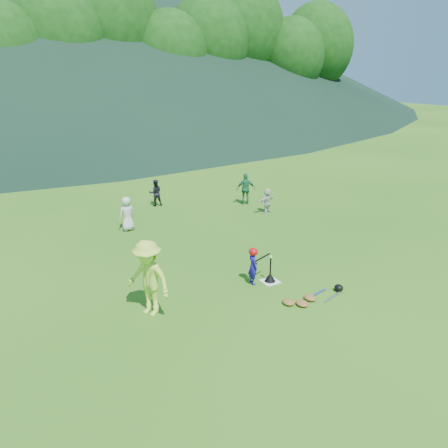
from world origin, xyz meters
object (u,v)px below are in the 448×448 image
object	(u,v)px
fielder_a	(127,214)
batting_tee	(270,277)
home_plate	(270,281)
equipment_pile	(310,298)
fielder_c	(246,189)
adult_coach	(148,278)
fielder_b	(155,193)
batter_child	(253,266)
fielder_d	(267,201)

from	to	relation	value
fielder_a	batting_tee	xyz separation A→B (m)	(2.04, -5.85, -0.49)
home_plate	equipment_pile	xyz separation A→B (m)	(0.29, -1.33, 0.06)
home_plate	fielder_a	size ratio (longest dim) A/B	0.36
fielder_a	fielder_c	distance (m)	5.42
equipment_pile	home_plate	bearing A→B (deg)	102.14
home_plate	adult_coach	xyz separation A→B (m)	(-3.41, 0.09, 0.91)
fielder_b	equipment_pile	size ratio (longest dim) A/B	0.62
batter_child	fielder_a	world-z (taller)	fielder_a
adult_coach	equipment_pile	world-z (taller)	adult_coach
adult_coach	fielder_d	world-z (taller)	adult_coach
fielder_a	fielder_b	bearing A→B (deg)	-140.98
fielder_c	equipment_pile	bearing A→B (deg)	91.93
adult_coach	equipment_pile	size ratio (longest dim) A/B	1.03
adult_coach	batter_child	bearing A→B (deg)	63.55
fielder_d	batter_child	bearing A→B (deg)	35.87
home_plate	fielder_b	size ratio (longest dim) A/B	0.40
home_plate	batting_tee	xyz separation A→B (m)	(0.00, 0.00, 0.12)
fielder_d	batting_tee	world-z (taller)	fielder_d
fielder_c	fielder_d	distance (m)	1.42
batter_child	equipment_pile	world-z (taller)	batter_child
home_plate	fielder_b	xyz separation A→B (m)	(-0.06, 8.16, 0.55)
home_plate	batter_child	bearing A→B (deg)	161.59
fielder_a	fielder_b	xyz separation A→B (m)	(1.99, 2.31, -0.06)
adult_coach	batting_tee	size ratio (longest dim) A/B	2.71
adult_coach	equipment_pile	xyz separation A→B (m)	(3.70, -1.41, -0.86)
home_plate	fielder_d	bearing A→B (deg)	55.55
fielder_b	batting_tee	size ratio (longest dim) A/B	1.65
batting_tee	fielder_a	bearing A→B (deg)	109.23
batter_child	batting_tee	size ratio (longest dim) A/B	1.48
fielder_c	batting_tee	distance (m)	7.27
fielder_a	batter_child	bearing A→B (deg)	95.21
fielder_b	batting_tee	world-z (taller)	fielder_b
home_plate	batter_child	xyz separation A→B (m)	(-0.47, 0.15, 0.49)
home_plate	batting_tee	world-z (taller)	batting_tee
batting_tee	adult_coach	bearing A→B (deg)	178.55
fielder_c	batting_tee	xyz separation A→B (m)	(-3.35, -6.44, -0.54)
fielder_a	fielder_d	size ratio (longest dim) A/B	1.23
fielder_a	batting_tee	size ratio (longest dim) A/B	1.82
fielder_b	equipment_pile	xyz separation A→B (m)	(0.34, -9.49, -0.49)
home_plate	batting_tee	distance (m)	0.12
batter_child	fielder_c	size ratio (longest dim) A/B	0.75
fielder_d	equipment_pile	distance (m)	7.12
batting_tee	equipment_pile	xyz separation A→B (m)	(0.29, -1.33, -0.06)
adult_coach	batting_tee	distance (m)	3.51
batting_tee	equipment_pile	distance (m)	1.36
batter_child	fielder_a	bearing A→B (deg)	25.32
home_plate	equipment_pile	distance (m)	1.36
batter_child	fielder_d	world-z (taller)	batter_child
fielder_c	fielder_a	bearing A→B (deg)	29.62
batter_child	batting_tee	world-z (taller)	batter_child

